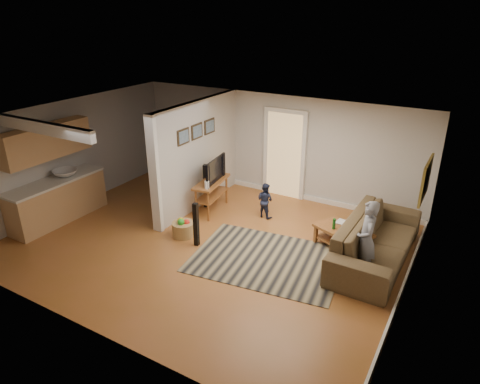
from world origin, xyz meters
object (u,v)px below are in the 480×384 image
at_px(tv_console, 212,184).
at_px(speaker_right, 206,186).
at_px(sofa, 374,259).
at_px(coffee_table, 344,234).
at_px(child, 362,274).
at_px(speaker_left, 196,225).
at_px(toy_basket, 183,228).
at_px(toddler, 265,216).

relative_size(tv_console, speaker_right, 1.17).
bearing_deg(sofa, coffee_table, 83.03).
bearing_deg(tv_console, child, -21.48).
xyz_separation_m(coffee_table, speaker_left, (-2.56, -1.33, 0.13)).
height_order(sofa, coffee_table, coffee_table).
xyz_separation_m(sofa, coffee_table, (-0.64, 0.09, 0.33)).
distance_m(coffee_table, speaker_left, 2.89).
bearing_deg(child, toy_basket, -106.09).
bearing_deg(child, sofa, 150.98).
bearing_deg(toddler, speaker_left, 82.24).
distance_m(tv_console, speaker_right, 0.32).
height_order(coffee_table, tv_console, tv_console).
bearing_deg(sofa, speaker_right, 85.74).
bearing_deg(speaker_right, coffee_table, -20.98).
bearing_deg(speaker_left, sofa, 15.38).
bearing_deg(speaker_right, tv_console, -42.36).
distance_m(coffee_table, child, 0.96).
bearing_deg(speaker_right, child, -30.12).
xyz_separation_m(speaker_right, toddler, (1.44, 0.21, -0.53)).
bearing_deg(speaker_right, speaker_left, -78.49).
relative_size(sofa, child, 1.98).
relative_size(sofa, toddler, 3.45).
bearing_deg(child, coffee_table, -163.88).
height_order(sofa, toddler, sofa).
bearing_deg(toy_basket, child, 7.19).
relative_size(tv_console, toy_basket, 2.68).
height_order(coffee_table, toy_basket, coffee_table).
height_order(tv_console, speaker_right, speaker_right).
bearing_deg(coffee_table, speaker_left, -152.66).
distance_m(sofa, tv_console, 3.87).
height_order(toy_basket, child, child).
bearing_deg(tv_console, speaker_right, 145.40).
distance_m(sofa, speaker_right, 4.10).
height_order(tv_console, toy_basket, tv_console).
xyz_separation_m(coffee_table, tv_console, (-3.16, 0.15, 0.35)).
xyz_separation_m(tv_console, child, (3.74, -0.85, -0.68)).
bearing_deg(coffee_table, toy_basket, -159.11).
xyz_separation_m(sofa, speaker_left, (-3.20, -1.24, 0.46)).
relative_size(toy_basket, toddler, 0.57).
bearing_deg(toddler, tv_console, 26.06).
xyz_separation_m(coffee_table, toy_basket, (-3.03, -1.15, -0.16)).
distance_m(tv_console, child, 3.89).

